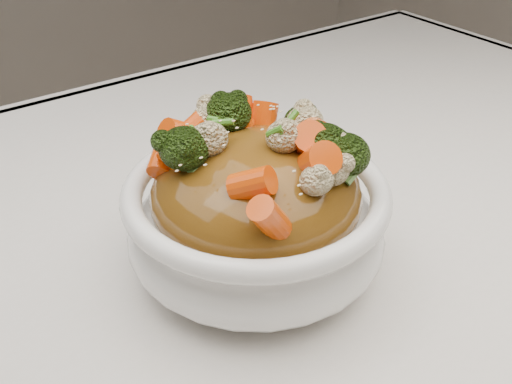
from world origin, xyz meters
TOP-DOWN VIEW (x-y plane):
  - tablecloth at (0.00, 0.00)m, footprint 1.20×0.80m
  - bowl at (-0.00, -0.01)m, footprint 0.25×0.25m
  - sauce_base at (-0.00, -0.01)m, footprint 0.20×0.20m
  - carrots at (-0.00, -0.01)m, footprint 0.20×0.20m
  - broccoli at (-0.00, -0.01)m, footprint 0.20×0.20m
  - cauliflower at (-0.00, -0.01)m, footprint 0.20×0.20m
  - scallions at (-0.00, -0.01)m, footprint 0.15×0.15m
  - sesame_seeds at (-0.00, -0.01)m, footprint 0.18×0.18m

SIDE VIEW (x-z plane):
  - tablecloth at x=0.00m, z-range 0.71..0.75m
  - bowl at x=0.00m, z-range 0.75..0.83m
  - sauce_base at x=0.00m, z-range 0.77..0.86m
  - cauliflower at x=0.00m, z-range 0.85..0.89m
  - broccoli at x=0.00m, z-range 0.85..0.89m
  - carrots at x=0.00m, z-range 0.85..0.89m
  - scallions at x=0.00m, z-range 0.86..0.88m
  - sesame_seeds at x=0.00m, z-range 0.87..0.88m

